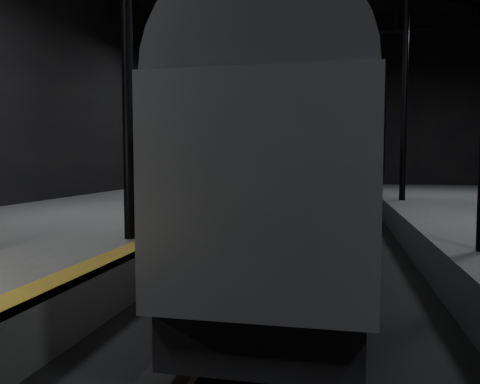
# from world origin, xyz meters

# --- Properties ---
(ground) EXTENTS (44.00, 44.00, 0.00)m
(ground) POSITION_xyz_m (0.00, 0.00, 0.00)
(ground) COLOR black
(ground) RESTS_ON ground
(platform_left) EXTENTS (9.00, 43.80, 1.00)m
(platform_left) POSITION_xyz_m (-7.50, 0.00, 0.50)
(platform_left) COLOR #52514F
(platform_left) RESTS_ON ground
(tactile_strip) EXTENTS (0.50, 43.80, 0.01)m
(tactile_strip) POSITION_xyz_m (-3.25, 0.00, 1.00)
(tactile_strip) COLOR olive
(tactile_strip) RESTS_ON platform_left
(track) EXTENTS (2.40, 43.00, 0.24)m
(track) POSITION_xyz_m (0.00, 0.00, 0.07)
(track) COLOR #3F3328
(track) RESTS_ON ground
(train) EXTENTS (2.86, 19.05, 5.09)m
(train) POSITION_xyz_m (-0.00, 0.49, 2.84)
(train) COLOR #ACAEB5
(train) RESTS_ON ground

